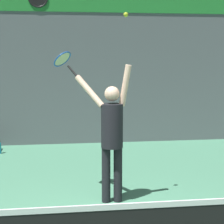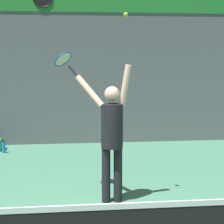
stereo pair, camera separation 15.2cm
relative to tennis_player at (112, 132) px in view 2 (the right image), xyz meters
The scene contains 5 objects.
back_wall 4.49m from the tennis_player, 92.67° to the left, with size 18.00×0.10×5.00m.
tennis_player is the anchor object (origin of this frame).
tennis_racket 1.32m from the tennis_player, 147.33° to the left, with size 0.42×0.39×0.40m.
tennis_ball 1.70m from the tennis_player, 18.94° to the right, with size 0.07×0.07×0.07m.
water_bottle 4.07m from the tennis_player, 121.72° to the left, with size 0.08×0.08×0.29m.
Camera 2 is at (-0.46, -4.30, 2.17)m, focal length 65.00 mm.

